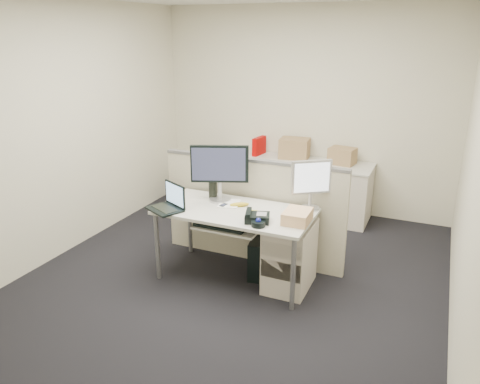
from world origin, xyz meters
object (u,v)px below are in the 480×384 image
at_px(laptop, 164,198).
at_px(desk, 235,216).
at_px(monitor_main, 220,173).
at_px(desk_phone, 257,218).

bearing_deg(laptop, desk, 50.67).
bearing_deg(monitor_main, desk, -57.61).
relative_size(desk, monitor_main, 2.60).
xyz_separation_m(desk, monitor_main, (-0.25, 0.18, 0.35)).
bearing_deg(desk_phone, monitor_main, 129.41).
xyz_separation_m(monitor_main, desk_phone, (0.55, -0.36, -0.25)).
distance_m(monitor_main, laptop, 0.61).
height_order(desk, laptop, laptop).
distance_m(desk, monitor_main, 0.47).
distance_m(desk, laptop, 0.71).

